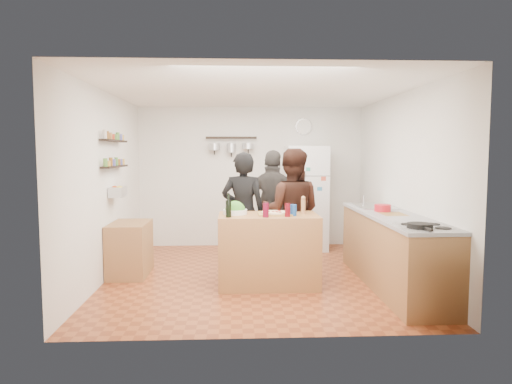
{
  "coord_description": "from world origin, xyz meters",
  "views": [
    {
      "loc": [
        -0.29,
        -6.12,
        1.7
      ],
      "look_at": [
        0.0,
        0.1,
        1.15
      ],
      "focal_mm": 32.0,
      "sensor_mm": 36.0,
      "label": 1
    }
  ],
  "objects_px": {
    "salt_canister": "(293,210)",
    "skillet": "(420,226)",
    "counter_run": "(393,251)",
    "person_left": "(243,213)",
    "pepper_mill": "(303,207)",
    "person_center": "(291,212)",
    "person_back": "(274,208)",
    "prep_island": "(268,250)",
    "fridge": "(306,198)",
    "salad_bowl": "(235,212)",
    "side_table": "(130,249)",
    "red_bowl": "(383,208)",
    "wall_clock": "(304,127)",
    "wine_bottle": "(228,209)"
  },
  "relations": [
    {
      "from": "salt_canister",
      "to": "skillet",
      "type": "xyz_separation_m",
      "value": [
        1.17,
        -1.04,
        -0.03
      ]
    },
    {
      "from": "salt_canister",
      "to": "counter_run",
      "type": "bearing_deg",
      "value": -0.06
    },
    {
      "from": "person_left",
      "to": "pepper_mill",
      "type": "bearing_deg",
      "value": 154.62
    },
    {
      "from": "person_center",
      "to": "skillet",
      "type": "height_order",
      "value": "person_center"
    },
    {
      "from": "person_back",
      "to": "skillet",
      "type": "distance_m",
      "value": 2.57
    },
    {
      "from": "person_back",
      "to": "prep_island",
      "type": "bearing_deg",
      "value": 100.31
    },
    {
      "from": "pepper_mill",
      "to": "prep_island",
      "type": "bearing_deg",
      "value": -173.66
    },
    {
      "from": "fridge",
      "to": "salad_bowl",
      "type": "bearing_deg",
      "value": -120.18
    },
    {
      "from": "prep_island",
      "to": "salt_canister",
      "type": "bearing_deg",
      "value": -21.8
    },
    {
      "from": "salad_bowl",
      "to": "skillet",
      "type": "xyz_separation_m",
      "value": [
        1.89,
        -1.21,
        0.0
      ]
    },
    {
      "from": "salad_bowl",
      "to": "person_center",
      "type": "relative_size",
      "value": 0.18
    },
    {
      "from": "pepper_mill",
      "to": "side_table",
      "type": "height_order",
      "value": "pepper_mill"
    },
    {
      "from": "counter_run",
      "to": "red_bowl",
      "type": "distance_m",
      "value": 0.59
    },
    {
      "from": "salad_bowl",
      "to": "salt_canister",
      "type": "relative_size",
      "value": 2.23
    },
    {
      "from": "red_bowl",
      "to": "wall_clock",
      "type": "relative_size",
      "value": 0.71
    },
    {
      "from": "fridge",
      "to": "pepper_mill",
      "type": "bearing_deg",
      "value": -99.81
    },
    {
      "from": "person_back",
      "to": "skillet",
      "type": "relative_size",
      "value": 6.72
    },
    {
      "from": "skillet",
      "to": "red_bowl",
      "type": "distance_m",
      "value": 1.33
    },
    {
      "from": "skillet",
      "to": "red_bowl",
      "type": "height_order",
      "value": "red_bowl"
    },
    {
      "from": "person_center",
      "to": "red_bowl",
      "type": "height_order",
      "value": "person_center"
    },
    {
      "from": "wine_bottle",
      "to": "counter_run",
      "type": "xyz_separation_m",
      "value": [
        2.07,
        0.1,
        -0.56
      ]
    },
    {
      "from": "prep_island",
      "to": "side_table",
      "type": "xyz_separation_m",
      "value": [
        -1.87,
        0.57,
        -0.09
      ]
    },
    {
      "from": "salt_canister",
      "to": "skillet",
      "type": "height_order",
      "value": "salt_canister"
    },
    {
      "from": "wine_bottle",
      "to": "red_bowl",
      "type": "bearing_deg",
      "value": 10.82
    },
    {
      "from": "wall_clock",
      "to": "side_table",
      "type": "distance_m",
      "value": 3.76
    },
    {
      "from": "prep_island",
      "to": "red_bowl",
      "type": "height_order",
      "value": "red_bowl"
    },
    {
      "from": "person_center",
      "to": "wall_clock",
      "type": "distance_m",
      "value": 2.4
    },
    {
      "from": "wine_bottle",
      "to": "person_left",
      "type": "distance_m",
      "value": 0.88
    },
    {
      "from": "pepper_mill",
      "to": "red_bowl",
      "type": "relative_size",
      "value": 0.85
    },
    {
      "from": "person_center",
      "to": "side_table",
      "type": "bearing_deg",
      "value": 11.63
    },
    {
      "from": "person_left",
      "to": "person_back",
      "type": "distance_m",
      "value": 0.63
    },
    {
      "from": "skillet",
      "to": "fridge",
      "type": "relative_size",
      "value": 0.14
    },
    {
      "from": "pepper_mill",
      "to": "salt_canister",
      "type": "distance_m",
      "value": 0.23
    },
    {
      "from": "prep_island",
      "to": "side_table",
      "type": "relative_size",
      "value": 1.56
    },
    {
      "from": "salt_canister",
      "to": "red_bowl",
      "type": "height_order",
      "value": "salt_canister"
    },
    {
      "from": "person_center",
      "to": "side_table",
      "type": "height_order",
      "value": "person_center"
    },
    {
      "from": "person_center",
      "to": "skillet",
      "type": "relative_size",
      "value": 6.79
    },
    {
      "from": "fridge",
      "to": "wall_clock",
      "type": "height_order",
      "value": "wall_clock"
    },
    {
      "from": "red_bowl",
      "to": "person_back",
      "type": "bearing_deg",
      "value": 146.96
    },
    {
      "from": "salt_canister",
      "to": "person_left",
      "type": "distance_m",
      "value": 0.97
    },
    {
      "from": "salt_canister",
      "to": "person_center",
      "type": "relative_size",
      "value": 0.08
    },
    {
      "from": "salt_canister",
      "to": "side_table",
      "type": "distance_m",
      "value": 2.36
    },
    {
      "from": "person_back",
      "to": "person_left",
      "type": "bearing_deg",
      "value": 61.67
    },
    {
      "from": "person_center",
      "to": "fridge",
      "type": "xyz_separation_m",
      "value": [
        0.46,
        1.65,
        0.03
      ]
    },
    {
      "from": "wall_clock",
      "to": "red_bowl",
      "type": "bearing_deg",
      "value": -73.37
    },
    {
      "from": "person_back",
      "to": "fridge",
      "type": "height_order",
      "value": "fridge"
    },
    {
      "from": "wine_bottle",
      "to": "fridge",
      "type": "relative_size",
      "value": 0.11
    },
    {
      "from": "pepper_mill",
      "to": "salad_bowl",
      "type": "bearing_deg",
      "value": 180.0
    },
    {
      "from": "salad_bowl",
      "to": "wine_bottle",
      "type": "height_order",
      "value": "wine_bottle"
    },
    {
      "from": "salad_bowl",
      "to": "pepper_mill",
      "type": "height_order",
      "value": "pepper_mill"
    }
  ]
}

